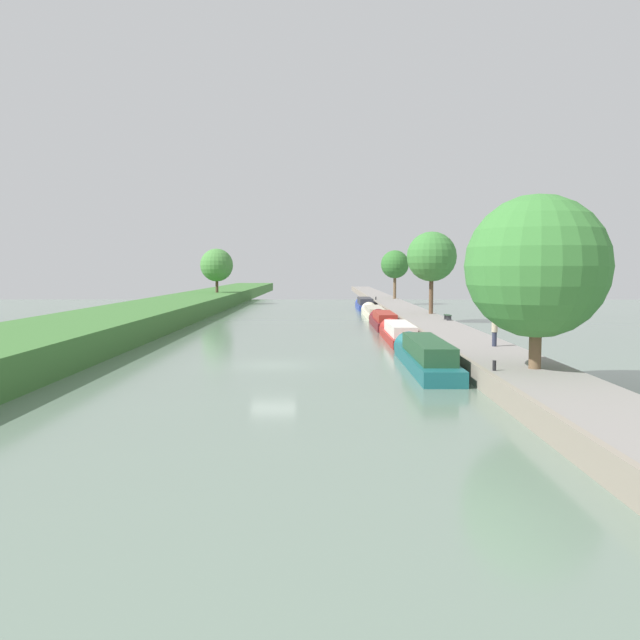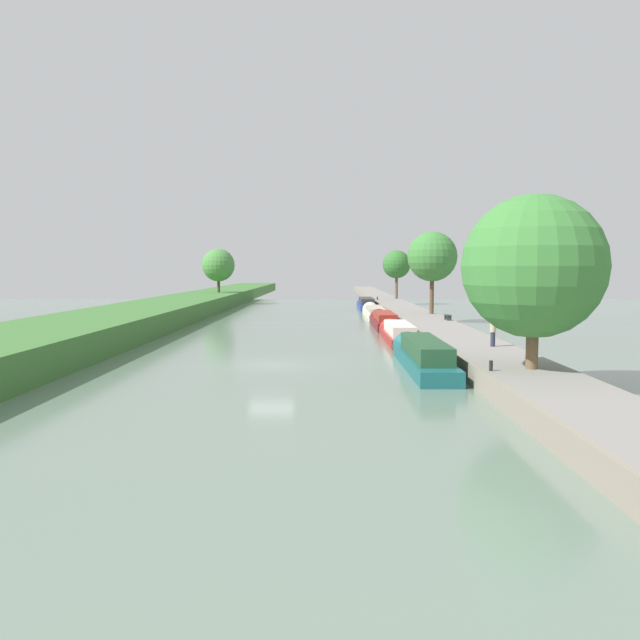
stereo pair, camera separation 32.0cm
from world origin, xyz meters
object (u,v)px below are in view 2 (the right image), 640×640
Objects in this scene: narrowboat_red at (397,333)px; narrowboat_blue at (366,304)px; narrowboat_maroon at (384,320)px; park_bench at (448,316)px; narrowboat_teal at (422,355)px; person_walking at (493,331)px; mooring_bollard_near at (491,366)px; narrowboat_cream at (374,312)px; mooring_bollard_far at (377,298)px.

narrowboat_red is 40.33m from narrowboat_blue.
park_bench is at bearing -39.05° from narrowboat_maroon.
narrowboat_maroon is (-0.05, 11.99, 0.02)m from narrowboat_red.
person_walking is (4.30, 1.84, 1.14)m from narrowboat_teal.
narrowboat_cream is at bearing 92.23° from mooring_bollard_near.
narrowboat_maroon reaches higher than mooring_bollard_near.
narrowboat_blue is at bearing 90.11° from narrowboat_red.
narrowboat_maroon is (0.05, 25.72, -0.09)m from narrowboat_teal.
park_bench is (5.25, -32.57, 0.68)m from narrowboat_blue.
narrowboat_maroon is 24.29m from person_walking.
narrowboat_teal is at bearing -103.76° from park_bench.
mooring_bollard_far is (1.95, 5.21, 0.56)m from narrowboat_blue.
narrowboat_red is 0.81× the size of narrowboat_cream.
narrowboat_red is 26.11× the size of mooring_bollard_far.
narrowboat_blue is 7.43× the size of person_walking.
narrowboat_blue is 61.41m from mooring_bollard_near.
park_bench reaches higher than narrowboat_red.
person_walking is 3.69× the size of mooring_bollard_far.
mooring_bollard_far is (1.96, 59.27, 0.50)m from narrowboat_teal.
person_walking is at bearing -85.31° from narrowboat_blue.
narrowboat_red is 21.14m from mooring_bollard_near.
narrowboat_maroon reaches higher than narrowboat_red.
mooring_bollard_far is 37.92m from park_bench.
narrowboat_red is 26.00m from narrowboat_cream.
person_walking is 19.68m from park_bench.
narrowboat_red is at bearing -90.08° from narrowboat_cream.
mooring_bollard_far is at bearing 69.49° from narrowboat_blue.
mooring_bollard_near is (1.92, -33.04, 0.59)m from narrowboat_maroon.
park_bench is (3.30, -37.78, 0.12)m from mooring_bollard_far.
mooring_bollard_far is (0.00, 66.59, 0.00)m from mooring_bollard_near.
person_walking is at bearing -87.67° from mooring_bollard_far.
mooring_bollard_near is at bearing -90.00° from mooring_bollard_far.
narrowboat_teal is 13.73m from narrowboat_red.
narrowboat_teal is at bearing -90.02° from narrowboat_blue.
mooring_bollard_near is at bearing -74.98° from narrowboat_teal.
narrowboat_teal reaches higher than mooring_bollard_far.
narrowboat_cream is 18.96m from park_bench.
narrowboat_maroon is 26.09× the size of mooring_bollard_far.
narrowboat_cream is 8.79× the size of person_walking.
park_bench is (5.26, 21.49, 0.62)m from narrowboat_teal.
narrowboat_blue is (0.01, 54.06, -0.07)m from narrowboat_teal.
person_walking is at bearing 23.17° from narrowboat_teal.
narrowboat_red is 9.35m from park_bench.
narrowboat_teal reaches higher than park_bench.
mooring_bollard_near reaches higher than narrowboat_cream.
narrowboat_blue is at bearing 99.15° from park_bench.
narrowboat_teal is at bearing -90.40° from narrowboat_red.
narrowboat_cream is 14.33m from narrowboat_blue.
park_bench is at bearing 76.24° from narrowboat_teal.
narrowboat_cream is at bearing -89.53° from narrowboat_blue.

